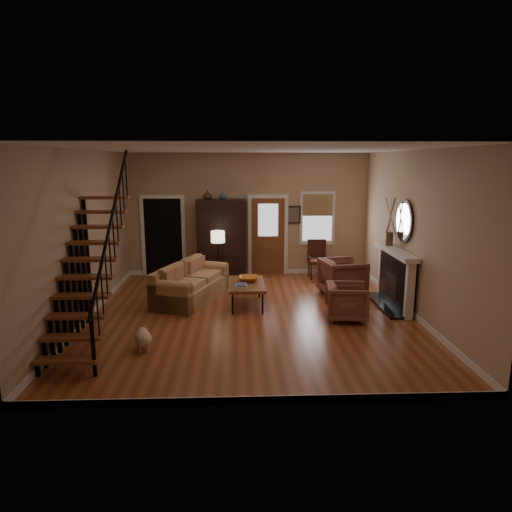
{
  "coord_description": "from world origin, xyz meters",
  "views": [
    {
      "loc": [
        -0.27,
        -8.85,
        3.07
      ],
      "look_at": [
        0.1,
        0.4,
        1.15
      ],
      "focal_mm": 32.0,
      "sensor_mm": 36.0,
      "label": 1
    }
  ],
  "objects_px": {
    "sofa": "(191,283)",
    "coffee_table": "(247,294)",
    "side_chair": "(318,260)",
    "armoire": "(222,239)",
    "armchair_left": "(347,302)",
    "armchair_right": "(343,277)",
    "floor_lamp": "(218,260)"
  },
  "relations": [
    {
      "from": "sofa",
      "to": "coffee_table",
      "type": "relative_size",
      "value": 1.64
    },
    {
      "from": "armoire",
      "to": "side_chair",
      "type": "height_order",
      "value": "armoire"
    },
    {
      "from": "armchair_left",
      "to": "armchair_right",
      "type": "bearing_deg",
      "value": -2.52
    },
    {
      "from": "armoire",
      "to": "floor_lamp",
      "type": "bearing_deg",
      "value": -92.6
    },
    {
      "from": "floor_lamp",
      "to": "armoire",
      "type": "bearing_deg",
      "value": 87.4
    },
    {
      "from": "side_chair",
      "to": "armoire",
      "type": "bearing_deg",
      "value": 175.52
    },
    {
      "from": "armoire",
      "to": "armchair_left",
      "type": "relative_size",
      "value": 2.65
    },
    {
      "from": "side_chair",
      "to": "armchair_right",
      "type": "bearing_deg",
      "value": -79.02
    },
    {
      "from": "sofa",
      "to": "armchair_left",
      "type": "bearing_deg",
      "value": -2.31
    },
    {
      "from": "armchair_left",
      "to": "armchair_right",
      "type": "xyz_separation_m",
      "value": [
        0.29,
        1.66,
        0.07
      ]
    },
    {
      "from": "side_chair",
      "to": "armchair_left",
      "type": "bearing_deg",
      "value": -89.67
    },
    {
      "from": "sofa",
      "to": "side_chair",
      "type": "bearing_deg",
      "value": 51.79
    },
    {
      "from": "floor_lamp",
      "to": "side_chair",
      "type": "relative_size",
      "value": 1.41
    },
    {
      "from": "armchair_right",
      "to": "sofa",
      "type": "bearing_deg",
      "value": 84.19
    },
    {
      "from": "coffee_table",
      "to": "armchair_left",
      "type": "bearing_deg",
      "value": -26.26
    },
    {
      "from": "armoire",
      "to": "coffee_table",
      "type": "bearing_deg",
      "value": -76.32
    },
    {
      "from": "armoire",
      "to": "side_chair",
      "type": "xyz_separation_m",
      "value": [
        2.55,
        -0.2,
        -0.54
      ]
    },
    {
      "from": "armoire",
      "to": "armchair_left",
      "type": "height_order",
      "value": "armoire"
    },
    {
      "from": "armchair_right",
      "to": "floor_lamp",
      "type": "distance_m",
      "value": 2.99
    },
    {
      "from": "armchair_left",
      "to": "armoire",
      "type": "bearing_deg",
      "value": 43.99
    },
    {
      "from": "sofa",
      "to": "coffee_table",
      "type": "height_order",
      "value": "sofa"
    },
    {
      "from": "armoire",
      "to": "sofa",
      "type": "bearing_deg",
      "value": -106.54
    },
    {
      "from": "sofa",
      "to": "armchair_left",
      "type": "distance_m",
      "value": 3.47
    },
    {
      "from": "sofa",
      "to": "side_chair",
      "type": "relative_size",
      "value": 2.12
    },
    {
      "from": "sofa",
      "to": "armchair_left",
      "type": "height_order",
      "value": "sofa"
    },
    {
      "from": "armoire",
      "to": "floor_lamp",
      "type": "relative_size",
      "value": 1.46
    },
    {
      "from": "coffee_table",
      "to": "side_chair",
      "type": "distance_m",
      "value": 3.02
    },
    {
      "from": "sofa",
      "to": "coffee_table",
      "type": "distance_m",
      "value": 1.3
    },
    {
      "from": "armchair_right",
      "to": "side_chair",
      "type": "relative_size",
      "value": 0.93
    },
    {
      "from": "sofa",
      "to": "side_chair",
      "type": "xyz_separation_m",
      "value": [
        3.17,
        1.89,
        0.11
      ]
    },
    {
      "from": "armoire",
      "to": "armchair_left",
      "type": "xyz_separation_m",
      "value": [
        2.57,
        -3.46,
        -0.69
      ]
    },
    {
      "from": "sofa",
      "to": "armchair_right",
      "type": "height_order",
      "value": "armchair_right"
    }
  ]
}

